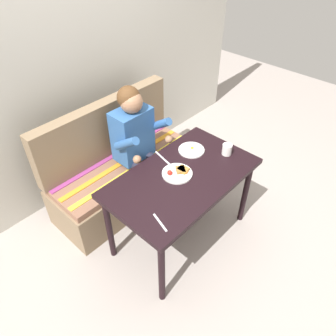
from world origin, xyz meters
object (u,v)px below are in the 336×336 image
at_px(plate_eggs, 191,150).
at_px(person, 138,139).
at_px(fork, 160,223).
at_px(table, 182,183).
at_px(knife, 162,158).
at_px(plate_breakfast, 178,173).
at_px(couch, 122,170).
at_px(coffee_mug, 227,149).

bearing_deg(plate_eggs, person, 114.46).
height_order(person, fork, person).
bearing_deg(table, knife, 78.74).
xyz_separation_m(person, plate_breakfast, (-0.10, -0.55, 0.00)).
distance_m(couch, knife, 0.65).
bearing_deg(knife, couch, 108.19).
distance_m(table, plate_eggs, 0.34).
xyz_separation_m(couch, coffee_mug, (0.46, -0.85, 0.45)).
bearing_deg(couch, plate_eggs, -64.78).
xyz_separation_m(table, knife, (0.05, 0.26, 0.08)).
relative_size(table, plate_eggs, 5.50).
height_order(table, plate_eggs, plate_eggs).
xyz_separation_m(table, coffee_mug, (0.46, -0.09, 0.13)).
bearing_deg(table, coffee_mug, -11.19).
bearing_deg(plate_breakfast, fork, -152.11).
relative_size(couch, coffee_mug, 12.20).
relative_size(person, fork, 7.13).
xyz_separation_m(person, knife, (-0.04, -0.33, -0.01)).
xyz_separation_m(plate_breakfast, plate_eggs, (0.30, 0.11, -0.00)).
height_order(table, coffee_mug, coffee_mug).
distance_m(person, coffee_mug, 0.77).
height_order(person, knife, person).
height_order(plate_eggs, knife, plate_eggs).
relative_size(coffee_mug, knife, 0.59).
bearing_deg(person, couch, 117.09).
bearing_deg(fork, knife, 58.70).
height_order(person, plate_breakfast, person).
distance_m(person, plate_breakfast, 0.56).
distance_m(fork, knife, 0.68).
distance_m(table, couch, 0.83).
height_order(person, plate_eggs, person).
distance_m(table, person, 0.60).
bearing_deg(fork, couch, 81.31).
xyz_separation_m(table, couch, (0.00, 0.76, -0.32)).
distance_m(plate_eggs, coffee_mug, 0.30).
relative_size(couch, fork, 8.47).
relative_size(plate_eggs, fork, 1.28).
distance_m(person, knife, 0.33).
xyz_separation_m(table, plate_breakfast, (-0.01, 0.04, 0.10)).
relative_size(plate_eggs, coffee_mug, 1.85).
bearing_deg(person, fork, -124.47).
relative_size(plate_breakfast, coffee_mug, 1.99).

